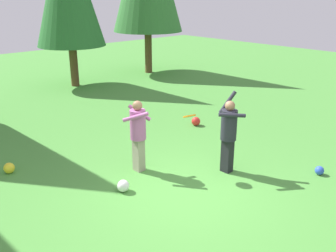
{
  "coord_description": "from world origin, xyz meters",
  "views": [
    {
      "loc": [
        -4.76,
        -4.6,
        3.74
      ],
      "look_at": [
        0.37,
        0.94,
        1.05
      ],
      "focal_mm": 40.65,
      "sensor_mm": 36.0,
      "label": 1
    }
  ],
  "objects": [
    {
      "name": "ball_blue",
      "position": [
        2.64,
        -1.41,
        0.1
      ],
      "size": [
        0.19,
        0.19,
        0.19
      ],
      "primitive_type": "sphere",
      "color": "blue",
      "rests_on": "ground_plane"
    },
    {
      "name": "ground_plane",
      "position": [
        0.0,
        0.0,
        0.0
      ],
      "size": [
        40.0,
        40.0,
        0.0
      ],
      "primitive_type": "plane",
      "color": "#478C38"
    },
    {
      "name": "ball_white",
      "position": [
        -0.89,
        0.88,
        0.12
      ],
      "size": [
        0.24,
        0.24,
        0.24
      ],
      "primitive_type": "sphere",
      "color": "white",
      "rests_on": "ground_plane"
    },
    {
      "name": "ball_red",
      "position": [
        3.01,
        2.58,
        0.13
      ],
      "size": [
        0.26,
        0.26,
        0.26
      ],
      "primitive_type": "sphere",
      "color": "red",
      "rests_on": "ground_plane"
    },
    {
      "name": "person_catcher",
      "position": [
        -0.07,
        1.41,
        0.94
      ],
      "size": [
        0.71,
        0.71,
        1.59
      ],
      "rotation": [
        0.0,
        0.0,
        -0.87
      ],
      "color": "gray",
      "rests_on": "ground_plane"
    },
    {
      "name": "person_thrower",
      "position": [
        1.31,
        0.06,
        0.95
      ],
      "size": [
        0.66,
        0.66,
        1.77
      ],
      "rotation": [
        0.0,
        0.0,
        2.49
      ],
      "color": "black",
      "rests_on": "ground_plane"
    },
    {
      "name": "frisbee",
      "position": [
        0.63,
        0.57,
        1.3
      ],
      "size": [
        0.34,
        0.33,
        0.13
      ],
      "color": "orange"
    },
    {
      "name": "ball_yellow",
      "position": [
        -2.22,
        3.21,
        0.12
      ],
      "size": [
        0.23,
        0.23,
        0.23
      ],
      "primitive_type": "sphere",
      "color": "yellow",
      "rests_on": "ground_plane"
    }
  ]
}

